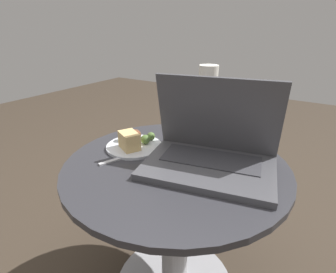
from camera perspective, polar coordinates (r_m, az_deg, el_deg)
name	(u,v)px	position (r m, az deg, el deg)	size (l,w,h in m)	color
table	(175,208)	(0.85, 1.55, -15.38)	(0.64, 0.64, 0.50)	#9E9EA3
laptop	(211,149)	(0.73, 9.41, -2.78)	(0.39, 0.30, 0.24)	#47474C
beer_glass	(207,104)	(0.88, 8.46, 6.98)	(0.06, 0.06, 0.25)	gold
snack_plate	(133,142)	(0.85, -7.54, -1.26)	(0.18, 0.18, 0.06)	silver
fork	(134,154)	(0.81, -7.31, -3.86)	(0.09, 0.19, 0.00)	#B2B2B7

